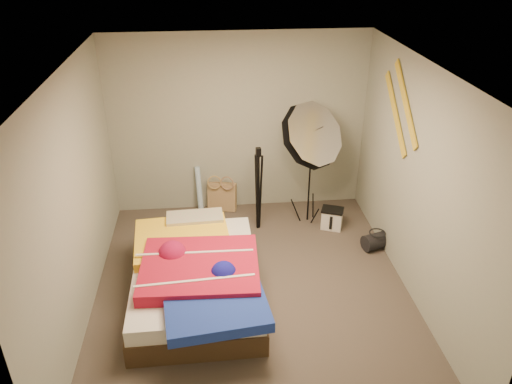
{
  "coord_description": "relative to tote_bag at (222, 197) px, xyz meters",
  "views": [
    {
      "loc": [
        -0.4,
        -4.42,
        3.65
      ],
      "look_at": [
        0.1,
        0.6,
        0.95
      ],
      "focal_mm": 35.0,
      "sensor_mm": 36.0,
      "label": 1
    }
  ],
  "objects": [
    {
      "name": "wall_back",
      "position": [
        0.26,
        0.1,
        1.05
      ],
      "size": [
        3.5,
        0.0,
        3.5
      ],
      "primitive_type": "plane",
      "rotation": [
        1.57,
        0.0,
        0.0
      ],
      "color": "gray",
      "rests_on": "floor"
    },
    {
      "name": "tote_bag",
      "position": [
        0.0,
        0.0,
        0.0
      ],
      "size": [
        0.43,
        0.26,
        0.42
      ],
      "primitive_type": "cube",
      "rotation": [
        -0.14,
        0.0,
        -0.23
      ],
      "color": "tan",
      "rests_on": "floor"
    },
    {
      "name": "photo_umbrella",
      "position": [
        1.1,
        -0.59,
        1.12
      ],
      "size": [
        0.89,
        1.01,
        1.84
      ],
      "color": "black",
      "rests_on": "floor"
    },
    {
      "name": "wall_stripe_upper",
      "position": [
        1.99,
        -1.3,
        1.75
      ],
      "size": [
        0.02,
        0.91,
        0.78
      ],
      "primitive_type": "cube",
      "rotation": [
        0.7,
        0.0,
        0.0
      ],
      "color": "gold",
      "rests_on": "wall_right"
    },
    {
      "name": "duffel_bag",
      "position": [
        1.91,
        -1.2,
        -0.1
      ],
      "size": [
        0.39,
        0.31,
        0.21
      ],
      "primitive_type": "cylinder",
      "rotation": [
        0.0,
        1.57,
        0.31
      ],
      "color": "black",
      "rests_on": "floor"
    },
    {
      "name": "floor",
      "position": [
        0.26,
        -1.9,
        -0.2
      ],
      "size": [
        4.0,
        4.0,
        0.0
      ],
      "primitive_type": "plane",
      "color": "#4A4239",
      "rests_on": "ground"
    },
    {
      "name": "wrapping_roll",
      "position": [
        -0.32,
        0.0,
        0.13
      ],
      "size": [
        0.12,
        0.2,
        0.67
      ],
      "primitive_type": "cylinder",
      "rotation": [
        -0.17,
        0.0,
        0.22
      ],
      "color": "#639FD3",
      "rests_on": "floor"
    },
    {
      "name": "camera_case",
      "position": [
        1.46,
        -0.66,
        -0.07
      ],
      "size": [
        0.32,
        0.28,
        0.27
      ],
      "primitive_type": "cube",
      "rotation": [
        0.0,
        0.0,
        -0.37
      ],
      "color": "silver",
      "rests_on": "floor"
    },
    {
      "name": "camera_tripod",
      "position": [
        0.47,
        -0.56,
        0.47
      ],
      "size": [
        0.07,
        0.07,
        1.18
      ],
      "color": "black",
      "rests_on": "floor"
    },
    {
      "name": "wall_stripe_lower",
      "position": [
        1.99,
        -1.05,
        1.55
      ],
      "size": [
        0.02,
        0.91,
        0.78
      ],
      "primitive_type": "cube",
      "rotation": [
        0.7,
        0.0,
        0.0
      ],
      "color": "gold",
      "rests_on": "wall_right"
    },
    {
      "name": "bed",
      "position": [
        -0.35,
        -1.93,
        0.08
      ],
      "size": [
        1.44,
        2.15,
        0.57
      ],
      "color": "#412E1D",
      "rests_on": "floor"
    },
    {
      "name": "wall_right",
      "position": [
        2.01,
        -1.9,
        1.05
      ],
      "size": [
        0.0,
        4.0,
        4.0
      ],
      "primitive_type": "plane",
      "rotation": [
        1.57,
        0.0,
        -1.57
      ],
      "color": "gray",
      "rests_on": "floor"
    },
    {
      "name": "wall_front",
      "position": [
        0.26,
        -3.9,
        1.05
      ],
      "size": [
        3.5,
        0.0,
        3.5
      ],
      "primitive_type": "plane",
      "rotation": [
        -1.57,
        0.0,
        0.0
      ],
      "color": "gray",
      "rests_on": "floor"
    },
    {
      "name": "ceiling",
      "position": [
        0.26,
        -1.9,
        2.3
      ],
      "size": [
        4.0,
        4.0,
        0.0
      ],
      "primitive_type": "plane",
      "rotation": [
        3.14,
        0.0,
        0.0
      ],
      "color": "silver",
      "rests_on": "wall_back"
    },
    {
      "name": "wall_left",
      "position": [
        -1.49,
        -1.9,
        1.05
      ],
      "size": [
        0.0,
        4.0,
        4.0
      ],
      "primitive_type": "plane",
      "rotation": [
        1.57,
        0.0,
        1.57
      ],
      "color": "gray",
      "rests_on": "floor"
    }
  ]
}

